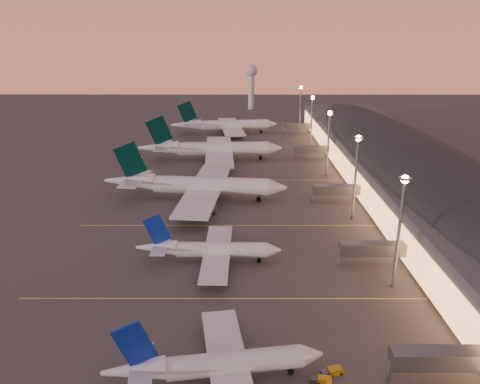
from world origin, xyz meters
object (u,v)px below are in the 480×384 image
airliner_narrow_south (216,365)px  baggage_tug_b (332,371)px  airliner_wide_near (195,185)px  radar_tower (251,79)px  baggage_tug_a (322,380)px  airliner_wide_far (225,125)px  airliner_wide_mid (211,149)px  airliner_narrow_north (209,250)px

airliner_narrow_south → baggage_tug_b: (19.06, 1.86, -2.81)m
airliner_narrow_south → airliner_wide_near: airliner_wide_near is taller
radar_tower → baggage_tug_a: size_ratio=9.09×
airliner_narrow_south → airliner_wide_near: bearing=88.8°
airliner_wide_far → baggage_tug_a: bearing=-90.6°
airliner_wide_mid → baggage_tug_a: 142.15m
airliner_narrow_south → airliner_wide_mid: size_ratio=0.56×
airliner_wide_near → baggage_tug_a: size_ratio=17.39×
baggage_tug_a → baggage_tug_b: (2.04, 2.02, 0.02)m
baggage_tug_a → baggage_tug_b: size_ratio=0.95×
airliner_narrow_south → baggage_tug_b: airliner_narrow_south is taller
airliner_wide_near → airliner_narrow_south: bearing=-77.0°
airliner_narrow_south → airliner_wide_near: 88.34m
airliner_narrow_south → radar_tower: bearing=79.0°
airliner_narrow_south → airliner_wide_near: (-11.43, 87.58, 1.83)m
airliner_wide_mid → radar_tower: size_ratio=1.96×
airliner_narrow_south → airliner_wide_far: airliner_wide_far is taller
airliner_narrow_south → airliner_narrow_north: airliner_narrow_south is taller
baggage_tug_a → airliner_wide_near: bearing=117.7°
airliner_narrow_north → radar_tower: bearing=87.3°
airliner_narrow_north → airliner_wide_near: bearing=100.3°
airliner_narrow_south → baggage_tug_a: bearing=-9.2°
airliner_narrow_south → baggage_tug_a: (17.02, -0.16, -2.83)m
airliner_wide_far → baggage_tug_a: (21.99, -198.07, -4.44)m
airliner_narrow_south → airliner_narrow_north: (-3.87, 41.91, -0.00)m
airliner_narrow_south → airliner_wide_mid: bearing=85.1°
baggage_tug_a → airliner_narrow_north: bearing=126.2°
airliner_wide_near → airliner_wide_far: size_ratio=1.04×
radar_tower → baggage_tug_b: 289.09m
airliner_wide_mid → radar_tower: (20.94, 150.59, 16.62)m
airliner_wide_far → baggage_tug_b: size_ratio=15.75×
airliner_narrow_south → airliner_wide_far: (-4.96, 197.91, 1.61)m
airliner_wide_near → baggage_tug_a: bearing=-66.5°
airliner_wide_mid → airliner_wide_far: (4.25, 58.44, -0.35)m
airliner_narrow_south → airliner_narrow_north: size_ratio=1.00×
airliner_wide_near → airliner_wide_far: bearing=92.2°
airliner_narrow_north → airliner_wide_near: 46.32m
baggage_tug_a → radar_tower: bearing=100.8°
airliner_narrow_south → baggage_tug_b: bearing=-3.1°
airliner_wide_far → airliner_narrow_north: bearing=-96.5°
airliner_narrow_north → airliner_wide_mid: 97.72m
radar_tower → airliner_narrow_south: bearing=-92.3°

